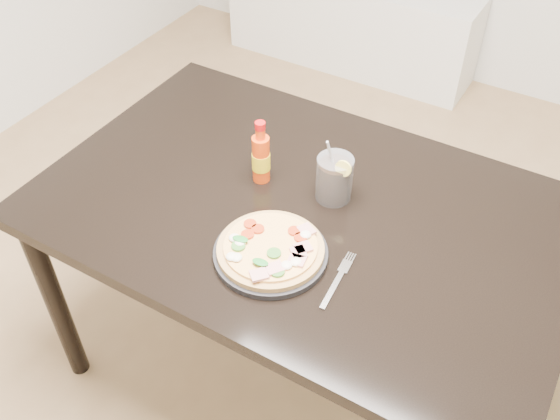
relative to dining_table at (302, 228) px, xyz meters
The scene contains 8 objects.
floor 0.68m from the dining_table, 71.99° to the right, with size 4.50×4.50×0.00m, color #9E7A51.
dining_table is the anchor object (origin of this frame).
plate 0.22m from the dining_table, 84.32° to the right, with size 0.28×0.28×0.02m, color black.
pizza 0.23m from the dining_table, 83.90° to the right, with size 0.26×0.26×0.03m.
hot_sauce_bottle 0.22m from the dining_table, 166.46° to the left, with size 0.05×0.05×0.19m.
cola_cup 0.17m from the dining_table, 54.41° to the left, with size 0.10×0.10×0.19m.
fork 0.28m from the dining_table, 42.72° to the right, with size 0.03×0.19×0.00m.
media_console 2.12m from the dining_table, 111.34° to the left, with size 1.40×0.34×0.50m, color white.
Camera 1 is at (0.52, -0.94, 1.87)m, focal length 40.00 mm.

